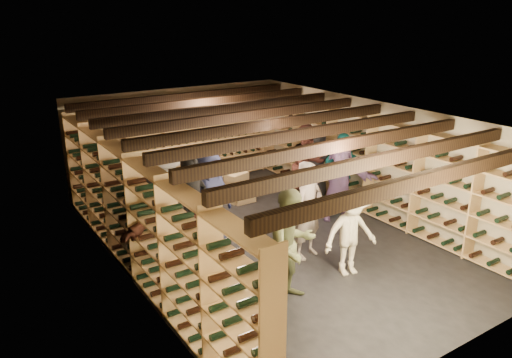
{
  "coord_description": "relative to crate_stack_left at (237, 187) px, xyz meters",
  "views": [
    {
      "loc": [
        -4.97,
        -7.12,
        4.2
      ],
      "look_at": [
        -0.18,
        0.2,
        1.21
      ],
      "focal_mm": 35.0,
      "sensor_mm": 36.0,
      "label": 1
    }
  ],
  "objects": [
    {
      "name": "ground",
      "position": [
        -0.54,
        -2.09,
        -0.34
      ],
      "size": [
        8.0,
        8.0,
        0.0
      ],
      "primitive_type": "plane",
      "color": "black",
      "rests_on": "ground"
    },
    {
      "name": "walls",
      "position": [
        -0.54,
        -2.09,
        0.86
      ],
      "size": [
        5.52,
        8.02,
        2.4
      ],
      "color": "#BAAE91",
      "rests_on": "ground"
    },
    {
      "name": "ceiling",
      "position": [
        -0.54,
        -2.09,
        2.06
      ],
      "size": [
        5.5,
        8.0,
        0.01
      ],
      "primitive_type": "cube",
      "color": "beige",
      "rests_on": "walls"
    },
    {
      "name": "ceiling_joists",
      "position": [
        -0.54,
        -2.09,
        1.92
      ],
      "size": [
        5.4,
        7.12,
        0.18
      ],
      "color": "black",
      "rests_on": "ground"
    },
    {
      "name": "wine_rack_left",
      "position": [
        -3.11,
        -2.09,
        0.74
      ],
      "size": [
        0.32,
        7.5,
        2.15
      ],
      "color": "tan",
      "rests_on": "ground"
    },
    {
      "name": "wine_rack_right",
      "position": [
        2.03,
        -2.09,
        0.74
      ],
      "size": [
        0.32,
        7.5,
        2.15
      ],
      "color": "tan",
      "rests_on": "ground"
    },
    {
      "name": "wine_rack_back",
      "position": [
        -0.54,
        1.74,
        0.73
      ],
      "size": [
        4.7,
        0.3,
        2.15
      ],
      "color": "tan",
      "rests_on": "ground"
    },
    {
      "name": "crate_stack_left",
      "position": [
        0.0,
        0.0,
        0.0
      ],
      "size": [
        0.57,
        0.45,
        0.68
      ],
      "rotation": [
        0.0,
        0.0,
        0.26
      ],
      "color": "tan",
      "rests_on": "ground"
    },
    {
      "name": "crate_stack_right",
      "position": [
        -0.52,
        0.39,
        0.0
      ],
      "size": [
        0.51,
        0.34,
        0.68
      ],
      "rotation": [
        0.0,
        0.0,
        -0.02
      ],
      "color": "tan",
      "rests_on": "ground"
    },
    {
      "name": "crate_loose",
      "position": [
        0.08,
        -0.12,
        -0.25
      ],
      "size": [
        0.5,
        0.33,
        0.17
      ],
      "primitive_type": "cube",
      "rotation": [
        0.0,
        0.0,
        -0.0
      ],
      "color": "tan",
      "rests_on": "ground"
    },
    {
      "name": "person_0",
      "position": [
        -2.72,
        -1.75,
        0.48
      ],
      "size": [
        0.83,
        0.57,
        1.63
      ],
      "primitive_type": "imported",
      "rotation": [
        0.0,
        0.0,
        -0.07
      ],
      "color": "black",
      "rests_on": "ground"
    },
    {
      "name": "person_1",
      "position": [
        -2.03,
        -1.92,
        0.59
      ],
      "size": [
        0.8,
        0.69,
        1.86
      ],
      "primitive_type": "imported",
      "rotation": [
        0.0,
        0.0,
        0.43
      ],
      "color": "black",
      "rests_on": "ground"
    },
    {
      "name": "person_2",
      "position": [
        -1.44,
        -3.95,
        0.55
      ],
      "size": [
        0.9,
        0.72,
        1.78
      ],
      "primitive_type": "imported",
      "rotation": [
        0.0,
        0.0,
        0.06
      ],
      "color": "#4F5534",
      "rests_on": "ground"
    },
    {
      "name": "person_3",
      "position": [
        -0.16,
        -3.86,
        0.4
      ],
      "size": [
        1.04,
        0.73,
        1.48
      ],
      "primitive_type": "imported",
      "rotation": [
        0.0,
        0.0,
        -0.2
      ],
      "color": "beige",
      "rests_on": "ground"
    },
    {
      "name": "person_4",
      "position": [
        1.64,
        -1.62,
        0.52
      ],
      "size": [
        1.06,
        0.56,
        1.72
      ],
      "primitive_type": "imported",
      "rotation": [
        0.0,
        0.0,
        -0.15
      ],
      "color": "#177A7A",
      "rests_on": "ground"
    },
    {
      "name": "person_5",
      "position": [
        -2.72,
        -2.3,
        0.47
      ],
      "size": [
        1.56,
        0.69,
        1.63
      ],
      "primitive_type": "imported",
      "rotation": [
        0.0,
        0.0,
        -0.15
      ],
      "color": "brown",
      "rests_on": "ground"
    },
    {
      "name": "person_6",
      "position": [
        -1.43,
        -1.38,
        0.52
      ],
      "size": [
        0.91,
        0.67,
        1.73
      ],
      "primitive_type": "imported",
      "rotation": [
        0.0,
        0.0,
        0.15
      ],
      "color": "#24294D",
      "rests_on": "ground"
    },
    {
      "name": "person_7",
      "position": [
        -0.35,
        -2.99,
        0.54
      ],
      "size": [
        0.72,
        0.56,
        1.75
      ],
      "primitive_type": "imported",
      "rotation": [
        0.0,
        0.0,
        0.24
      ],
      "color": "gray",
      "rests_on": "ground"
    },
    {
      "name": "person_8",
      "position": [
        1.17,
        -1.07,
        0.59
      ],
      "size": [
        0.93,
        0.74,
        1.85
      ],
      "primitive_type": "imported",
      "rotation": [
        0.0,
        0.0,
        0.04
      ],
      "color": "#4F251E",
      "rests_on": "ground"
    },
    {
      "name": "person_9",
      "position": [
        -2.04,
        -0.79,
        0.5
      ],
      "size": [
        1.2,
        0.85,
        1.68
      ],
      "primitive_type": "imported",
      "rotation": [
        0.0,
        0.0,
        0.23
      ],
      "color": "#B8AFA7",
      "rests_on": "ground"
    },
    {
      "name": "person_10",
      "position": [
        -1.49,
        -0.79,
        0.51
      ],
      "size": [
        1.07,
        0.62,
        1.71
      ],
      "primitive_type": "imported",
      "rotation": [
        0.0,
        0.0,
        -0.21
      ],
      "color": "#27483A",
      "rests_on": "ground"
    },
    {
      "name": "person_11",
      "position": [
        1.25,
        -2.01,
        0.51
      ],
      "size": [
        1.64,
        1.08,
        1.7
      ],
      "primitive_type": "imported",
      "rotation": [
        0.0,
        0.0,
        -0.41
      ],
      "color": "slate",
      "rests_on": "ground"
    },
    {
      "name": "person_12",
      "position": [
        1.64,
        -0.79,
        0.51
      ],
      "size": [
        0.96,
        0.78,
        1.69
      ],
      "primitive_type": "imported",
      "rotation": [
        0.0,
        0.0,
        -0.34
      ],
      "color": "#323237",
      "rests_on": "ground"
    }
  ]
}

